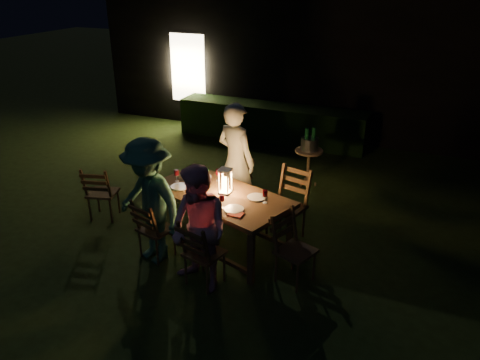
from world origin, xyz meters
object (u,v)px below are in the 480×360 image
at_px(chair_spare, 103,202).
at_px(side_table, 309,154).
at_px(person_opp_right, 199,230).
at_px(person_opp_left, 149,202).
at_px(dining_table, 220,199).
at_px(chair_end, 294,261).
at_px(lantern, 225,182).
at_px(ice_bucket, 310,144).
at_px(bottle_bucket_b, 313,141).
at_px(chair_far_left, 234,198).
at_px(bottle_bucket_a, 306,142).
at_px(chair_far_right, 286,217).
at_px(bottle_table, 206,179).
at_px(chair_near_right, 204,264).
at_px(chair_near_left, 156,239).
at_px(person_house_side, 236,161).

height_order(chair_spare, side_table, chair_spare).
distance_m(person_opp_right, person_opp_left, 0.90).
distance_m(dining_table, chair_end, 1.31).
distance_m(lantern, ice_bucket, 2.46).
bearing_deg(bottle_bucket_b, chair_far_left, -116.50).
xyz_separation_m(person_opp_left, bottle_bucket_a, (1.20, 3.03, -0.02)).
xyz_separation_m(chair_far_right, person_opp_right, (-0.60, -1.48, 0.46)).
distance_m(chair_far_left, person_opp_left, 1.68).
distance_m(bottle_table, bottle_bucket_a, 2.44).
bearing_deg(chair_spare, chair_near_right, -37.40).
height_order(chair_far_right, bottle_bucket_a, chair_far_right).
distance_m(dining_table, chair_far_left, 0.99).
relative_size(chair_far_left, ice_bucket, 3.21).
height_order(dining_table, bottle_bucket_b, bottle_bucket_b).
height_order(lantern, side_table, lantern).
xyz_separation_m(chair_end, bottle_bucket_b, (-0.56, 2.86, 0.53)).
height_order(chair_near_left, bottle_bucket_b, bottle_bucket_b).
height_order(dining_table, chair_spare, chair_spare).
distance_m(chair_spare, bottle_bucket_a, 3.50).
height_order(chair_near_left, chair_near_right, chair_near_right).
height_order(person_house_side, bottle_bucket_b, person_house_side).
distance_m(chair_far_left, bottle_table, 1.03).
xyz_separation_m(chair_end, chair_spare, (-3.16, 0.40, -0.01)).
height_order(dining_table, person_opp_left, person_opp_left).
height_order(bottle_table, bottle_bucket_a, bottle_table).
bearing_deg(chair_near_right, person_house_side, 114.45).
distance_m(bottle_bucket_a, bottle_bucket_b, 0.13).
relative_size(chair_end, ice_bucket, 3.11).
xyz_separation_m(chair_far_right, lantern, (-0.70, -0.53, 0.64)).
xyz_separation_m(chair_far_right, bottle_table, (-1.00, -0.48, 0.62)).
bearing_deg(ice_bucket, side_table, 0.00).
bearing_deg(lantern, ice_bucket, 78.26).
relative_size(chair_near_left, chair_end, 0.97).
xyz_separation_m(dining_table, side_table, (0.56, 2.44, -0.14)).
distance_m(chair_far_left, lantern, 1.10).
relative_size(chair_near_left, chair_near_right, 0.97).
distance_m(dining_table, lantern, 0.25).
xyz_separation_m(chair_near_left, bottle_bucket_b, (1.28, 3.06, 0.54)).
bearing_deg(person_opp_right, lantern, 114.69).
height_order(chair_end, person_house_side, person_house_side).
distance_m(chair_near_left, bottle_bucket_a, 3.25).
relative_size(chair_end, bottle_bucket_b, 2.92).
height_order(chair_far_left, side_table, chair_far_left).
xyz_separation_m(chair_far_left, side_table, (0.75, 1.56, 0.29)).
xyz_separation_m(chair_near_left, bottle_bucket_a, (1.18, 2.98, 0.54)).
distance_m(chair_far_left, person_opp_right, 1.89).
bearing_deg(chair_end, lantern, -90.95).
bearing_deg(chair_near_right, chair_near_left, 174.85).
bearing_deg(chair_end, person_opp_left, -62.53).
height_order(person_opp_right, person_opp_left, person_opp_left).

